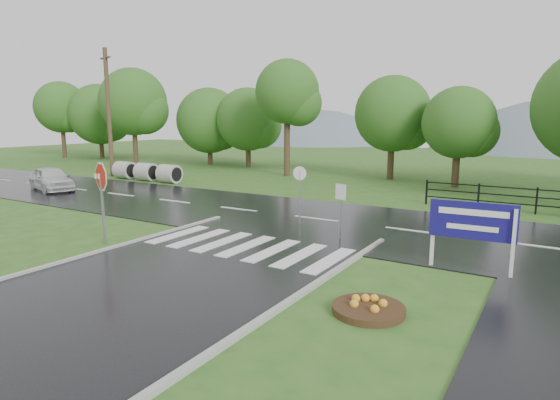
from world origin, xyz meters
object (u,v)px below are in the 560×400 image
Objects in this scene: car_white at (52,191)px; culvert_pipes at (146,172)px; estate_billboard at (472,224)px; stop_sign at (101,184)px.

culvert_pipes is at bearing 3.69° from car_white.
estate_billboard is (22.01, -8.81, 0.75)m from culvert_pipes.
stop_sign reaches higher than car_white.
culvert_pipes is at bearing 132.33° from stop_sign.
stop_sign is 11.48m from estate_billboard.
estate_billboard is at bearing 16.72° from stop_sign.
estate_billboard reaches higher than car_white.
culvert_pipes reaches higher than car_white.
culvert_pipes is 23.72m from estate_billboard.
culvert_pipes is 1.86× the size of stop_sign.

